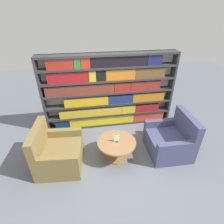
{
  "coord_description": "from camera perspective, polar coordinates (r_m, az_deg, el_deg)",
  "views": [
    {
      "loc": [
        -0.61,
        -2.65,
        2.84
      ],
      "look_at": [
        -0.07,
        0.64,
        0.81
      ],
      "focal_mm": 28.0,
      "sensor_mm": 36.0,
      "label": 1
    }
  ],
  "objects": [
    {
      "name": "armchair_right",
      "position": [
        4.11,
        18.5,
        -8.75
      ],
      "size": [
        0.88,
        0.95,
        0.92
      ],
      "rotation": [
        0.0,
        0.0,
        -1.6
      ],
      "color": "#42476B",
      "rests_on": "ground_plane"
    },
    {
      "name": "coffee_table",
      "position": [
        3.74,
        1.49,
        -11.06
      ],
      "size": [
        0.81,
        0.81,
        0.45
      ],
      "color": "olive",
      "rests_on": "ground_plane"
    },
    {
      "name": "ground_plane",
      "position": [
        3.93,
        2.54,
        -14.92
      ],
      "size": [
        14.0,
        14.0,
        0.0
      ],
      "primitive_type": "plane",
      "color": "slate"
    },
    {
      "name": "armchair_left",
      "position": [
        3.78,
        -17.41,
        -12.66
      ],
      "size": [
        0.92,
        1.0,
        0.92
      ],
      "rotation": [
        0.0,
        0.0,
        1.49
      ],
      "color": "olive",
      "rests_on": "ground_plane"
    },
    {
      "name": "table_sign",
      "position": [
        3.61,
        1.53,
        -8.75
      ],
      "size": [
        0.11,
        0.06,
        0.16
      ],
      "color": "black",
      "rests_on": "coffee_table"
    },
    {
      "name": "bookshelf",
      "position": [
        4.49,
        -0.86,
        6.6
      ],
      "size": [
        3.33,
        0.3,
        1.93
      ],
      "color": "silver",
      "rests_on": "ground_plane"
    }
  ]
}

